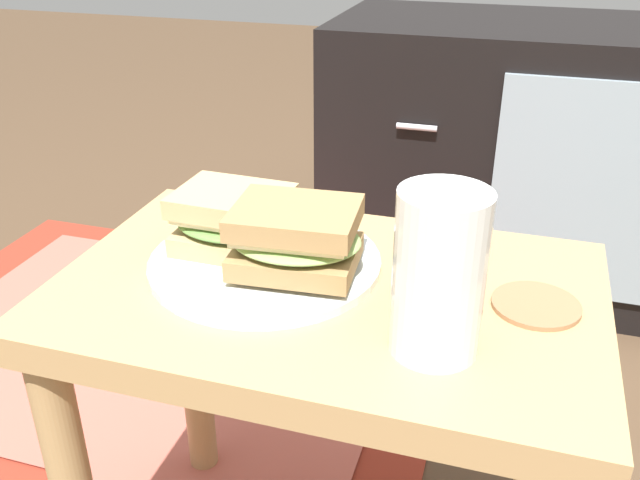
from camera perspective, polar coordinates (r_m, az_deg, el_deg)
The scene contains 8 objects.
side_table at distance 0.77m, azimuth 0.52°, elevation -9.49°, with size 0.56×0.36×0.46m.
tv_cabinet at distance 1.63m, azimuth 18.36°, elevation 6.41°, with size 0.96×0.46×0.58m.
area_rug at distance 1.45m, azimuth -13.38°, elevation -8.24°, with size 1.15×0.87×0.01m.
plate at distance 0.75m, azimuth -4.53°, elevation -1.82°, with size 0.25×0.25×0.01m, color silver.
sandwich_front at distance 0.76m, azimuth -7.15°, elevation 1.66°, with size 0.13×0.10×0.07m.
sandwich_back at distance 0.70m, azimuth -1.94°, elevation 0.30°, with size 0.14×0.12×0.07m.
beer_glass at distance 0.59m, azimuth 9.75°, elevation -3.01°, with size 0.08×0.08×0.15m.
coaster at distance 0.71m, azimuth 17.34°, elevation -5.13°, with size 0.09×0.09×0.01m, color #996B47.
Camera 1 is at (0.17, -0.59, 0.82)m, focal length 38.89 mm.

